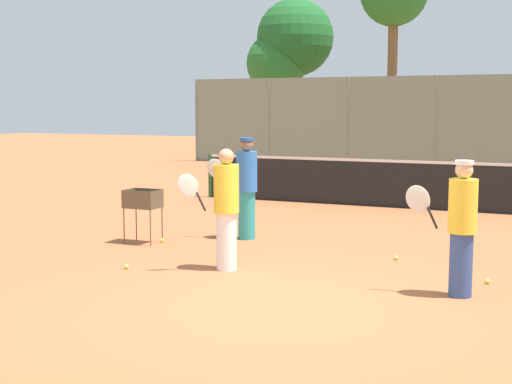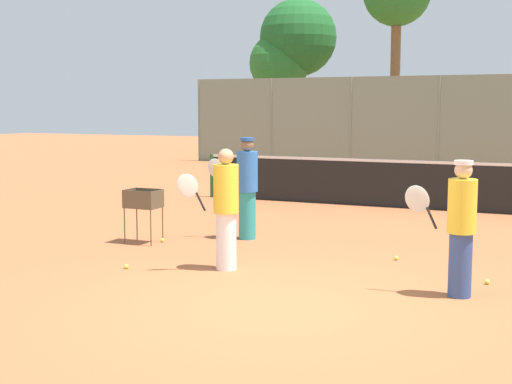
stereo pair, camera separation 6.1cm
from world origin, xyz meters
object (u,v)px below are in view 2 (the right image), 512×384
Objects in this scene: player_white_outfit at (225,208)px; ball_cart at (144,203)px; player_red_cap at (247,187)px; player_yellow_shirt at (461,226)px; tennis_net at (427,184)px; parked_car at (507,146)px.

ball_cart is (-2.11, 1.18, -0.20)m from player_white_outfit.
player_yellow_shirt is (3.88, -2.32, -0.05)m from player_red_cap.
player_white_outfit reaches higher than tennis_net.
parked_car reaches higher than ball_cart.
player_red_cap is 0.41× the size of parked_car.
player_yellow_shirt is at bearing 133.70° from player_red_cap.
ball_cart is 0.21× the size of parked_car.
tennis_net is at bearing -141.30° from player_white_outfit.
player_red_cap is at bearing -97.17° from parked_car.
player_red_cap is (-2.10, -4.79, 0.34)m from tennis_net.
player_yellow_shirt reaches higher than ball_cart.
player_red_cap is at bearing -113.71° from tennis_net.
player_white_outfit is 3.17m from player_yellow_shirt.
parked_car is at bearing -112.57° from player_red_cap.
player_red_cap is 19.68m from parked_car.
player_white_outfit is at bearing -101.22° from tennis_net.
player_yellow_shirt reaches higher than parked_car.
player_white_outfit is at bearing -94.58° from parked_car.
player_white_outfit is 0.40× the size of parked_car.
player_red_cap is 4.52m from player_yellow_shirt.
player_red_cap reaches higher than ball_cart.
player_red_cap reaches higher than player_yellow_shirt.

